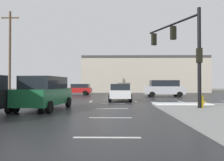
{
  "coord_description": "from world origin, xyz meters",
  "views": [
    {
      "loc": [
        0.27,
        -20.87,
        1.6
      ],
      "look_at": [
        -0.22,
        6.81,
        2.0
      ],
      "focal_mm": 37.37,
      "sensor_mm": 36.0,
      "label": 1
    }
  ],
  "objects_px": {
    "sedan_white": "(120,92)",
    "utility_pole_far": "(10,52)",
    "fire_hydrant": "(201,101)",
    "suv_green": "(45,92)",
    "sedan_red": "(77,89)",
    "traffic_signal_mast": "(182,45)",
    "suv_silver": "(164,88)"
  },
  "relations": [
    {
      "from": "traffic_signal_mast",
      "to": "suv_silver",
      "type": "distance_m",
      "value": 13.45
    },
    {
      "from": "suv_silver",
      "to": "sedan_red",
      "type": "bearing_deg",
      "value": 157.35
    },
    {
      "from": "traffic_signal_mast",
      "to": "sedan_white",
      "type": "bearing_deg",
      "value": 13.53
    },
    {
      "from": "suv_green",
      "to": "sedan_red",
      "type": "height_order",
      "value": "suv_green"
    },
    {
      "from": "fire_hydrant",
      "to": "utility_pole_far",
      "type": "relative_size",
      "value": 0.07
    },
    {
      "from": "traffic_signal_mast",
      "to": "utility_pole_far",
      "type": "bearing_deg",
      "value": 31.45
    },
    {
      "from": "traffic_signal_mast",
      "to": "sedan_white",
      "type": "relative_size",
      "value": 1.35
    },
    {
      "from": "sedan_white",
      "to": "suv_green",
      "type": "bearing_deg",
      "value": 147.21
    },
    {
      "from": "traffic_signal_mast",
      "to": "fire_hydrant",
      "type": "distance_m",
      "value": 4.04
    },
    {
      "from": "fire_hydrant",
      "to": "utility_pole_far",
      "type": "xyz_separation_m",
      "value": [
        -18.54,
        14.38,
        5.03
      ]
    },
    {
      "from": "suv_green",
      "to": "sedan_red",
      "type": "bearing_deg",
      "value": 9.93
    },
    {
      "from": "sedan_white",
      "to": "sedan_red",
      "type": "relative_size",
      "value": 0.99
    },
    {
      "from": "fire_hydrant",
      "to": "sedan_white",
      "type": "relative_size",
      "value": 0.17
    },
    {
      "from": "sedan_white",
      "to": "sedan_red",
      "type": "distance_m",
      "value": 13.48
    },
    {
      "from": "suv_silver",
      "to": "utility_pole_far",
      "type": "height_order",
      "value": "utility_pole_far"
    },
    {
      "from": "sedan_white",
      "to": "utility_pole_far",
      "type": "relative_size",
      "value": 0.43
    },
    {
      "from": "fire_hydrant",
      "to": "sedan_red",
      "type": "xyz_separation_m",
      "value": [
        -10.91,
        19.1,
        0.32
      ]
    },
    {
      "from": "traffic_signal_mast",
      "to": "utility_pole_far",
      "type": "height_order",
      "value": "utility_pole_far"
    },
    {
      "from": "suv_silver",
      "to": "sedan_white",
      "type": "bearing_deg",
      "value": -127.54
    },
    {
      "from": "suv_green",
      "to": "utility_pole_far",
      "type": "relative_size",
      "value": 0.47
    },
    {
      "from": "sedan_red",
      "to": "fire_hydrant",
      "type": "bearing_deg",
      "value": 122.64
    },
    {
      "from": "fire_hydrant",
      "to": "traffic_signal_mast",
      "type": "bearing_deg",
      "value": 119.84
    },
    {
      "from": "traffic_signal_mast",
      "to": "sedan_white",
      "type": "xyz_separation_m",
      "value": [
        -4.11,
        5.69,
        -3.41
      ]
    },
    {
      "from": "sedan_red",
      "to": "utility_pole_far",
      "type": "distance_m",
      "value": 10.14
    },
    {
      "from": "suv_green",
      "to": "sedan_red",
      "type": "relative_size",
      "value": 1.08
    },
    {
      "from": "fire_hydrant",
      "to": "suv_silver",
      "type": "relative_size",
      "value": 0.16
    },
    {
      "from": "fire_hydrant",
      "to": "suv_silver",
      "type": "xyz_separation_m",
      "value": [
        0.66,
        14.34,
        0.55
      ]
    },
    {
      "from": "sedan_red",
      "to": "suv_green",
      "type": "bearing_deg",
      "value": 96.68
    },
    {
      "from": "suv_green",
      "to": "fire_hydrant",
      "type": "bearing_deg",
      "value": -82.63
    },
    {
      "from": "fire_hydrant",
      "to": "utility_pole_far",
      "type": "distance_m",
      "value": 24.0
    },
    {
      "from": "sedan_white",
      "to": "utility_pole_far",
      "type": "xyz_separation_m",
      "value": [
        -13.65,
        7.33,
        4.71
      ]
    },
    {
      "from": "fire_hydrant",
      "to": "sedan_red",
      "type": "bearing_deg",
      "value": 119.72
    }
  ]
}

